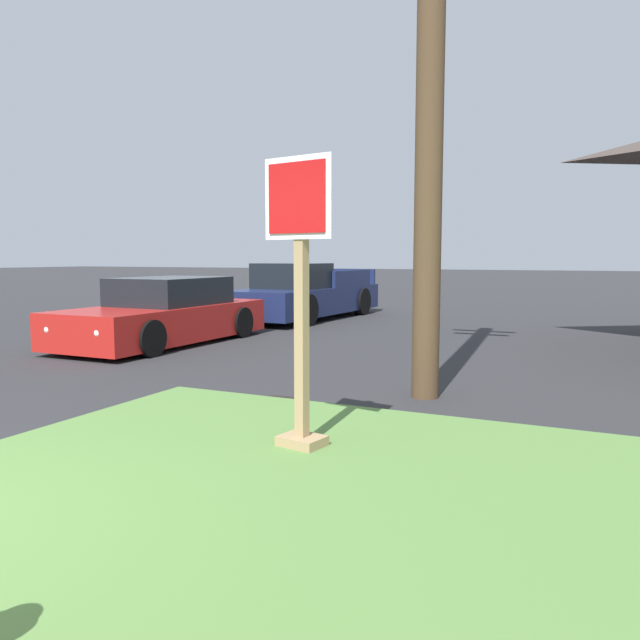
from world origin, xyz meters
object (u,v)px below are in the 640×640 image
(manhole_cover, at_px, (272,403))
(parked_sedan_red, at_px, (165,315))
(stop_sign, at_px, (301,312))
(pickup_truck_navy, at_px, (305,296))

(manhole_cover, relative_size, parked_sedan_red, 0.16)
(manhole_cover, distance_m, parked_sedan_red, 5.52)
(stop_sign, bearing_deg, manhole_cover, 126.97)
(parked_sedan_red, distance_m, pickup_truck_navy, 5.38)
(manhole_cover, distance_m, pickup_truck_navy, 9.69)
(stop_sign, distance_m, pickup_truck_navy, 11.51)
(parked_sedan_red, xyz_separation_m, pickup_truck_navy, (0.29, 5.37, 0.07))
(manhole_cover, relative_size, pickup_truck_navy, 0.13)
(stop_sign, relative_size, pickup_truck_navy, 0.43)
(stop_sign, bearing_deg, pickup_truck_navy, 116.45)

